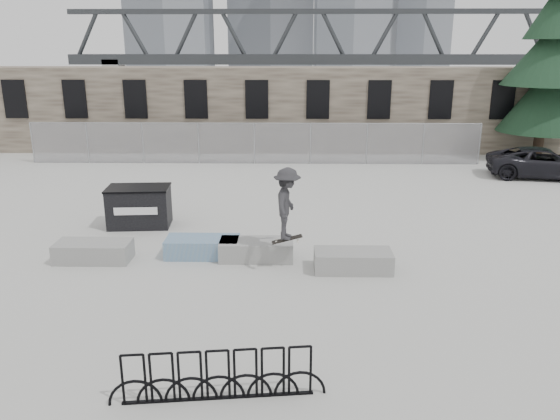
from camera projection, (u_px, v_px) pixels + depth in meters
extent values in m
plane|color=#BABAB5|center=(226.00, 257.00, 15.07)|extent=(120.00, 120.00, 0.00)
cube|color=brown|center=(258.00, 109.00, 29.97)|extent=(36.00, 2.50, 4.50)
cube|color=black|center=(15.00, 99.00, 28.79)|extent=(1.20, 0.12, 2.00)
cube|color=black|center=(75.00, 99.00, 28.73)|extent=(1.20, 0.12, 2.00)
cube|color=black|center=(135.00, 99.00, 28.68)|extent=(1.20, 0.12, 2.00)
cube|color=black|center=(196.00, 99.00, 28.62)|extent=(1.20, 0.12, 2.00)
cube|color=black|center=(257.00, 99.00, 28.56)|extent=(1.20, 0.12, 2.00)
cube|color=black|center=(318.00, 100.00, 28.51)|extent=(1.20, 0.12, 2.00)
cube|color=black|center=(379.00, 100.00, 28.45)|extent=(1.20, 0.12, 2.00)
cube|color=black|center=(441.00, 100.00, 28.40)|extent=(1.20, 0.12, 2.00)
cube|color=black|center=(503.00, 100.00, 28.34)|extent=(1.20, 0.12, 2.00)
cylinder|color=gray|center=(32.00, 143.00, 26.93)|extent=(0.06, 0.06, 2.00)
cylinder|color=gray|center=(87.00, 143.00, 26.89)|extent=(0.06, 0.06, 2.00)
cylinder|color=gray|center=(143.00, 143.00, 26.84)|extent=(0.06, 0.06, 2.00)
cylinder|color=gray|center=(198.00, 143.00, 26.79)|extent=(0.06, 0.06, 2.00)
cylinder|color=gray|center=(254.00, 144.00, 26.74)|extent=(0.06, 0.06, 2.00)
cylinder|color=gray|center=(310.00, 144.00, 26.69)|extent=(0.06, 0.06, 2.00)
cylinder|color=gray|center=(367.00, 144.00, 26.64)|extent=(0.06, 0.06, 2.00)
cylinder|color=gray|center=(423.00, 144.00, 26.60)|extent=(0.06, 0.06, 2.00)
cylinder|color=gray|center=(480.00, 144.00, 26.55)|extent=(0.06, 0.06, 2.00)
cube|color=#99999E|center=(254.00, 144.00, 26.74)|extent=(22.00, 0.02, 2.00)
cylinder|color=gray|center=(254.00, 123.00, 26.45)|extent=(22.00, 0.04, 0.04)
cube|color=#989896|center=(94.00, 251.00, 14.77)|extent=(2.00, 0.90, 0.53)
cube|color=#2D471E|center=(93.00, 244.00, 14.71)|extent=(1.76, 0.66, 0.10)
cube|color=teal|center=(203.00, 247.00, 15.09)|extent=(2.00, 0.90, 0.53)
cube|color=#2D471E|center=(202.00, 240.00, 15.03)|extent=(1.76, 0.66, 0.10)
cube|color=#989896|center=(256.00, 250.00, 14.89)|extent=(2.00, 0.90, 0.53)
cube|color=#2D471E|center=(256.00, 243.00, 14.83)|extent=(1.76, 0.66, 0.10)
cube|color=#989896|center=(353.00, 261.00, 14.12)|extent=(2.00, 0.90, 0.53)
cube|color=#2D471E|center=(353.00, 254.00, 14.06)|extent=(1.76, 0.66, 0.10)
cube|color=black|center=(139.00, 207.00, 17.53)|extent=(2.00, 1.29, 1.25)
cube|color=black|center=(138.00, 188.00, 17.35)|extent=(2.05, 1.34, 0.06)
cube|color=white|center=(136.00, 211.00, 16.95)|extent=(1.34, 0.12, 0.24)
cube|color=black|center=(219.00, 398.00, 9.03)|extent=(3.14, 0.41, 0.04)
torus|color=black|center=(134.00, 380.00, 8.78)|extent=(0.89, 0.15, 0.89)
torus|color=black|center=(162.00, 378.00, 8.82)|extent=(0.89, 0.15, 0.89)
torus|color=black|center=(190.00, 377.00, 8.86)|extent=(0.89, 0.15, 0.89)
torus|color=black|center=(218.00, 375.00, 8.90)|extent=(0.89, 0.15, 0.89)
torus|color=black|center=(246.00, 374.00, 8.94)|extent=(0.89, 0.15, 0.89)
torus|color=black|center=(273.00, 372.00, 8.98)|extent=(0.89, 0.15, 0.89)
torus|color=black|center=(300.00, 371.00, 9.02)|extent=(0.89, 0.15, 0.89)
cylinder|color=#38281E|center=(540.00, 133.00, 27.87)|extent=(0.50, 0.50, 2.65)
cone|color=black|center=(544.00, 100.00, 27.39)|extent=(4.37, 4.37, 3.20)
cone|color=black|center=(551.00, 54.00, 26.75)|extent=(4.47, 4.47, 3.00)
cone|color=black|center=(557.00, 11.00, 26.18)|extent=(2.81, 2.81, 2.60)
cube|color=#2D3033|center=(358.00, 59.00, 66.37)|extent=(70.00, 3.00, 1.20)
cube|color=#2D3033|center=(360.00, 11.00, 64.78)|extent=(70.00, 0.60, 0.60)
cube|color=gray|center=(115.00, 76.00, 67.48)|extent=(2.00, 3.00, 4.00)
imported|color=black|center=(543.00, 163.00, 24.02)|extent=(5.03, 2.98, 1.31)
imported|color=#2D2C2F|center=(287.00, 204.00, 13.81)|extent=(0.85, 1.28, 1.85)
cube|color=black|center=(287.00, 239.00, 14.08)|extent=(0.81, 0.31, 0.20)
cylinder|color=beige|center=(276.00, 242.00, 14.03)|extent=(0.06, 0.03, 0.06)
cylinder|color=beige|center=(276.00, 240.00, 14.17)|extent=(0.06, 0.03, 0.06)
cylinder|color=beige|center=(298.00, 242.00, 14.02)|extent=(0.06, 0.03, 0.06)
cylinder|color=beige|center=(298.00, 240.00, 14.16)|extent=(0.06, 0.03, 0.06)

